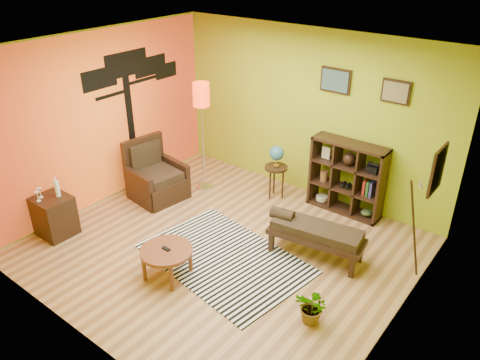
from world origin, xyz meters
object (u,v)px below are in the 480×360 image
Objects in this scene: floor_lamp at (202,104)px; bench at (314,232)px; coffee_table at (167,253)px; potted_plant at (313,310)px; armchair at (156,180)px; globe_table at (277,159)px; cube_shelf at (348,178)px; side_cabinet at (55,216)px.

floor_lamp is 2.85m from bench.
coffee_table is 1.58× the size of potted_plant.
armchair is 0.73× the size of bench.
floor_lamp is 1.53m from globe_table.
bench is (0.21, -1.39, -0.21)m from cube_shelf.
globe_table is 1.20m from cube_shelf.
globe_table is at bearing 36.64° from armchair.
floor_lamp is (0.78, 2.46, 1.24)m from side_cabinet.
floor_lamp is 3.86m from potted_plant.
bench reaches higher than potted_plant.
floor_lamp is (0.46, 0.73, 1.25)m from armchair.
floor_lamp reaches higher than cube_shelf.
floor_lamp is at bearing 57.56° from armchair.
armchair is 3.78m from potted_plant.
cube_shelf is (2.79, 1.55, 0.30)m from armchair.
cube_shelf is at bearing 15.74° from globe_table.
coffee_table is 3.15m from cube_shelf.
coffee_table is at bearing -167.15° from potted_plant.
side_cabinet is 3.57m from globe_table.
coffee_table is 0.50× the size of bench.
globe_table is at bearing 91.60° from coffee_table.
floor_lamp is at bearing -157.25° from globe_table.
potted_plant is at bearing 12.85° from coffee_table.
armchair is (-1.72, 1.40, -0.06)m from coffee_table.
coffee_table reaches higher than potted_plant.
armchair reaches higher than potted_plant.
coffee_table is 0.57× the size of cube_shelf.
armchair is 2.10m from globe_table.
armchair reaches higher than coffee_table.
side_cabinet is 2.15× the size of potted_plant.
cube_shelf is 0.87× the size of bench.
cube_shelf is 2.69m from potted_plant.
floor_lamp reaches higher than potted_plant.
armchair is at bearing -143.36° from globe_table.
floor_lamp is at bearing 152.03° from potted_plant.
coffee_table is 1.99m from potted_plant.
floor_lamp is 2.65m from cube_shelf.
armchair is 1.06× the size of globe_table.
armchair is 0.84× the size of cube_shelf.
side_cabinet is (-0.32, -1.73, 0.01)m from armchair.
side_cabinet reaches higher than potted_plant.
bench is 1.32m from potted_plant.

